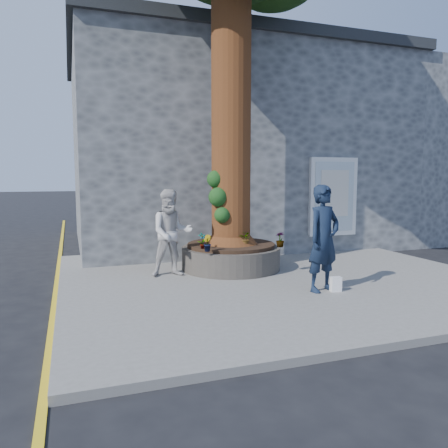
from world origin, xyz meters
name	(u,v)px	position (x,y,z in m)	size (l,w,h in m)	color
ground	(228,299)	(0.00, 0.00, 0.00)	(120.00, 120.00, 0.00)	black
pavement	(277,278)	(1.50, 1.00, 0.06)	(9.00, 8.00, 0.12)	slate
yellow_line	(55,300)	(-3.05, 1.00, 0.00)	(0.10, 30.00, 0.01)	yellow
stone_shop	(225,151)	(2.50, 7.20, 3.16)	(10.30, 8.30, 6.30)	#4D4F52
neighbour_shop	(407,158)	(10.50, 7.20, 3.00)	(6.00, 8.00, 6.00)	#4D4F52
planter	(231,256)	(0.80, 2.00, 0.41)	(2.30, 2.30, 0.60)	black
man	(324,238)	(1.75, -0.45, 1.13)	(0.73, 0.48, 2.01)	#121D32
woman	(172,233)	(-0.67, 1.72, 1.06)	(0.92, 0.72, 1.89)	beige
shopping_bag	(336,284)	(1.96, -0.57, 0.26)	(0.20, 0.12, 0.28)	white
plant_a	(202,241)	(-0.05, 1.50, 0.89)	(0.18, 0.12, 0.35)	gray
plant_b	(207,243)	(-0.05, 1.15, 0.89)	(0.19, 0.19, 0.35)	gray
plant_c	(280,239)	(1.65, 1.15, 0.89)	(0.19, 0.19, 0.34)	gray
plant_d	(246,239)	(0.98, 1.53, 0.88)	(0.29, 0.26, 0.32)	gray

